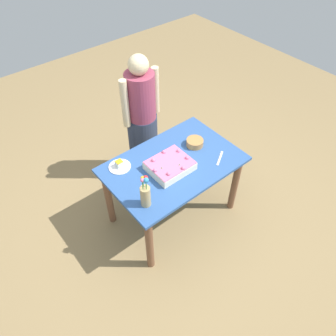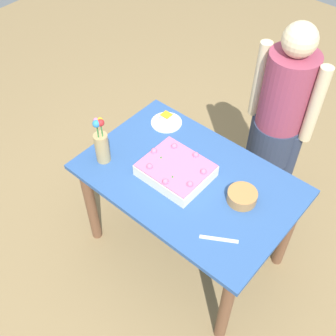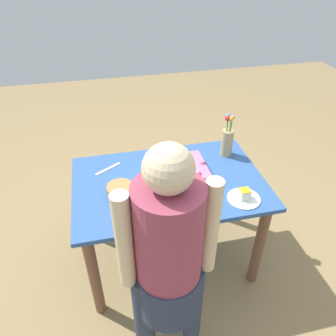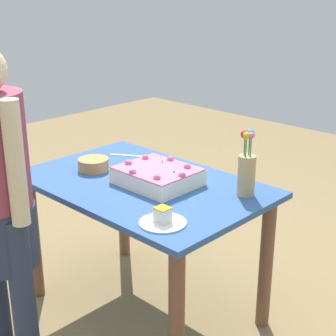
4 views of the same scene
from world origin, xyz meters
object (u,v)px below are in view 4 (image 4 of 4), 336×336
(sheet_cake, at_px, (157,176))
(flower_vase, at_px, (247,170))
(fruit_bowl, at_px, (93,164))
(serving_plate_with_slice, at_px, (163,219))
(cake_knife, at_px, (126,155))

(sheet_cake, xyz_separation_m, flower_vase, (0.41, 0.19, 0.08))
(fruit_bowl, bearing_deg, sheet_cake, 13.82)
(serving_plate_with_slice, distance_m, cake_knife, 0.93)
(cake_knife, distance_m, fruit_bowl, 0.29)
(cake_knife, bearing_deg, fruit_bowl, -110.17)
(fruit_bowl, bearing_deg, flower_vase, 19.50)
(sheet_cake, height_order, fruit_bowl, sheet_cake)
(fruit_bowl, bearing_deg, cake_knife, 101.12)
(cake_knife, height_order, flower_vase, flower_vase)
(sheet_cake, relative_size, serving_plate_with_slice, 1.87)
(serving_plate_with_slice, xyz_separation_m, flower_vase, (0.07, 0.49, 0.11))
(flower_vase, bearing_deg, fruit_bowl, -160.50)
(flower_vase, relative_size, fruit_bowl, 1.95)
(cake_knife, bearing_deg, serving_plate_with_slice, -63.58)
(cake_knife, xyz_separation_m, fruit_bowl, (0.06, -0.29, 0.03))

